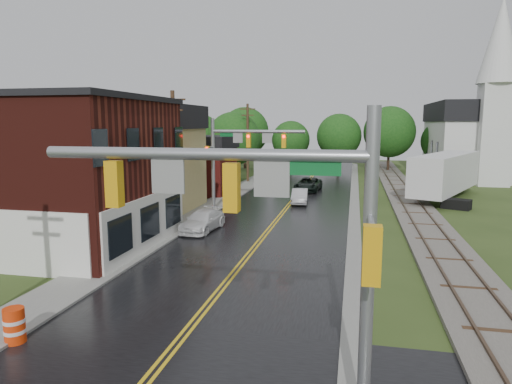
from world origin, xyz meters
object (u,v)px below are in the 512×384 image
(utility_pole_c, at_px, (248,141))
(tree_left_e, at_px, (235,140))
(brick_building, at_px, (32,171))
(sedan_silver, at_px, (300,196))
(traffic_signal_near, at_px, (266,213))
(traffic_signal_far, at_px, (239,147))
(church, at_px, (478,131))
(semi_trailer, at_px, (446,173))
(pickup_white, at_px, (203,221))
(utility_pole_b, at_px, (174,154))
(suv_dark, at_px, (308,185))
(tree_left_c, at_px, (177,144))
(tree_left_a, at_px, (8,147))
(construction_barrel, at_px, (14,326))
(tree_left_b, at_px, (104,135))

(utility_pole_c, xyz_separation_m, tree_left_e, (-2.05, 1.90, 0.09))
(brick_building, distance_m, sedan_silver, 21.18)
(traffic_signal_near, xyz_separation_m, traffic_signal_far, (-6.94, 25.00, 0.01))
(traffic_signal_near, bearing_deg, sedan_silver, 95.24)
(church, relative_size, semi_trailer, 1.52)
(traffic_signal_near, height_order, pickup_white, traffic_signal_near)
(traffic_signal_far, relative_size, pickup_white, 1.66)
(utility_pole_b, bearing_deg, tree_left_e, 94.90)
(traffic_signal_near, bearing_deg, suv_dark, 94.20)
(traffic_signal_near, distance_m, semi_trailer, 35.70)
(traffic_signal_far, xyz_separation_m, tree_left_e, (-5.38, 18.90, -0.16))
(tree_left_e, xyz_separation_m, pickup_white, (4.74, -25.99, -4.17))
(sedan_silver, bearing_deg, tree_left_c, 145.06)
(traffic_signal_near, distance_m, tree_left_e, 45.59)
(traffic_signal_far, distance_m, utility_pole_b, 6.01)
(semi_trailer, bearing_deg, tree_left_a, -156.72)
(church, height_order, construction_barrel, church)
(traffic_signal_far, xyz_separation_m, sedan_silver, (4.27, 4.12, -4.35))
(traffic_signal_far, relative_size, utility_pole_c, 0.82)
(traffic_signal_near, relative_size, semi_trailer, 0.56)
(utility_pole_c, bearing_deg, tree_left_a, -120.55)
(utility_pole_c, height_order, tree_left_e, utility_pole_c)
(suv_dark, height_order, pickup_white, suv_dark)
(utility_pole_c, distance_m, construction_barrel, 39.94)
(utility_pole_b, xyz_separation_m, semi_trailer, (20.19, 14.20, -2.31))
(brick_building, distance_m, traffic_signal_near, 20.60)
(pickup_white, bearing_deg, church, 59.93)
(tree_left_e, bearing_deg, semi_trailer, -23.57)
(tree_left_e, height_order, construction_barrel, tree_left_e)
(brick_building, height_order, construction_barrel, brick_building)
(pickup_white, relative_size, construction_barrel, 3.87)
(utility_pole_c, bearing_deg, pickup_white, -83.63)
(brick_building, distance_m, pickup_white, 10.32)
(church, height_order, pickup_white, church)
(tree_left_a, distance_m, suv_dark, 26.78)
(church, bearing_deg, utility_pole_b, -130.18)
(utility_pole_b, xyz_separation_m, pickup_white, (2.69, -2.09, -4.08))
(brick_building, distance_m, traffic_signal_far, 15.03)
(utility_pole_c, distance_m, sedan_silver, 15.51)
(utility_pole_c, bearing_deg, utility_pole_b, -90.00)
(tree_left_a, distance_m, sedan_silver, 23.05)
(traffic_signal_near, height_order, traffic_signal_far, same)
(tree_left_a, bearing_deg, tree_left_e, 65.38)
(pickup_white, xyz_separation_m, semi_trailer, (17.50, 16.28, 1.77))
(tree_left_a, bearing_deg, brick_building, -43.13)
(tree_left_e, xyz_separation_m, semi_trailer, (22.23, -9.70, -2.40))
(traffic_signal_far, bearing_deg, suv_dark, 69.43)
(utility_pole_b, height_order, suv_dark, utility_pole_b)
(traffic_signal_near, bearing_deg, tree_left_b, 125.49)
(church, height_order, tree_left_c, church)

